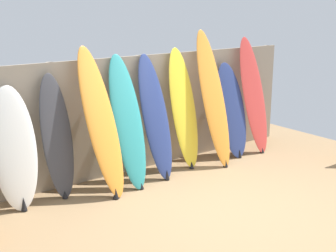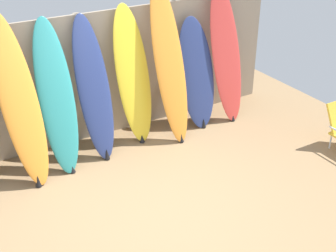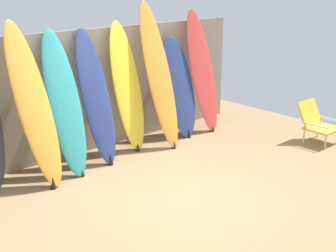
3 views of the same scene
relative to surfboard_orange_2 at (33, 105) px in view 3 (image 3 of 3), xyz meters
name	(u,v)px [view 3 (image 3 of 3)]	position (x,y,z in m)	size (l,w,h in m)	color
ground	(175,195)	(0.99, -1.49, -1.00)	(7.68, 7.68, 0.00)	#8E704C
fence_back	(80,93)	(0.99, 0.51, -0.10)	(6.08, 0.11, 1.80)	gray
surfboard_orange_2	(33,105)	(0.00, 0.00, 0.00)	(0.55, 0.86, 2.03)	orange
surfboard_teal_3	(64,103)	(0.46, 0.07, -0.07)	(0.53, 0.82, 1.87)	teal
surfboard_navy_4	(96,97)	(0.97, 0.10, -0.09)	(0.45, 0.71, 1.85)	navy
surfboard_yellow_5	(127,87)	(1.59, 0.18, -0.06)	(0.57, 0.56, 1.91)	yellow
surfboard_orange_6	(159,76)	(2.07, 0.02, 0.07)	(0.45, 0.79, 2.17)	orange
surfboard_navy_7	(179,88)	(2.59, 0.12, -0.22)	(0.60, 0.58, 1.60)	navy
surfboard_red_8	(202,71)	(3.11, 0.11, -0.01)	(0.52, 0.62, 2.01)	#D13D38
beach_chair	(317,122)	(3.97, -1.58, -0.68)	(0.50, 0.57, 0.64)	silver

